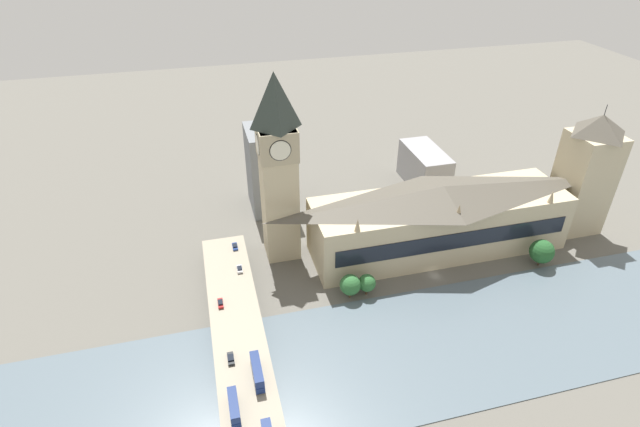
{
  "coord_description": "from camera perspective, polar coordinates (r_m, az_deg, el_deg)",
  "views": [
    {
      "loc": [
        -129.8,
        77.91,
        120.01
      ],
      "look_at": [
        21.6,
        38.85,
        20.6
      ],
      "focal_mm": 28.0,
      "sensor_mm": 36.0,
      "label": 1
    }
  ],
  "objects": [
    {
      "name": "double_decker_bus_lead",
      "position": [
        139.69,
        -9.81,
        -20.95
      ],
      "size": [
        10.27,
        2.48,
        4.62
      ],
      "color": "navy",
      "rests_on": "road_bridge"
    },
    {
      "name": "car_northbound_mid",
      "position": [
        182.62,
        -9.17,
        -6.27
      ],
      "size": [
        4.32,
        1.88,
        1.4
      ],
      "color": "silver",
      "rests_on": "road_bridge"
    },
    {
      "name": "parliament_hall",
      "position": [
        200.08,
        13.47,
        -0.53
      ],
      "size": [
        27.65,
        100.35,
        28.29
      ],
      "color": "#C1B28E",
      "rests_on": "ground_plane"
    },
    {
      "name": "tree_embankment_near",
      "position": [
        177.87,
        5.38,
        -7.91
      ],
      "size": [
        6.32,
        6.32,
        8.42
      ],
      "color": "brown",
      "rests_on": "ground_plane"
    },
    {
      "name": "car_southbound_mid",
      "position": [
        152.66,
        -10.17,
        -15.99
      ],
      "size": [
        4.74,
        1.89,
        1.37
      ],
      "color": "black",
      "rests_on": "road_bridge"
    },
    {
      "name": "tree_embankment_far",
      "position": [
        175.95,
        3.48,
        -8.14
      ],
      "size": [
        7.47,
        7.47,
        9.45
      ],
      "color": "brown",
      "rests_on": "ground_plane"
    },
    {
      "name": "car_northbound_tail",
      "position": [
        169.87,
        -11.31,
        -10.01
      ],
      "size": [
        4.57,
        1.75,
        1.51
      ],
      "color": "maroon",
      "rests_on": "road_bridge"
    },
    {
      "name": "ground_plane",
      "position": [
        193.18,
        12.96,
        -6.96
      ],
      "size": [
        600.0,
        600.0,
        0.0
      ],
      "primitive_type": "plane",
      "color": "#605E56"
    },
    {
      "name": "city_block_west",
      "position": [
        247.87,
        11.83,
        5.16
      ],
      "size": [
        31.55,
        14.9,
        18.35
      ],
      "color": "#939399",
      "rests_on": "ground_plane"
    },
    {
      "name": "road_bridge",
      "position": [
        151.27,
        -8.65,
        -17.49
      ],
      "size": [
        133.81,
        16.15,
        6.33
      ],
      "color": "gray",
      "rests_on": "ground_plane"
    },
    {
      "name": "car_northbound_lead",
      "position": [
        194.08,
        -9.7,
        -3.71
      ],
      "size": [
        4.64,
        1.93,
        1.36
      ],
      "color": "navy",
      "rests_on": "road_bridge"
    },
    {
      "name": "tree_embankment_mid",
      "position": [
        207.28,
        24.02,
        -3.98
      ],
      "size": [
        9.16,
        9.16,
        11.11
      ],
      "color": "brown",
      "rests_on": "ground_plane"
    },
    {
      "name": "river_water",
      "position": [
        173.51,
        17.53,
        -13.2
      ],
      "size": [
        50.91,
        360.0,
        0.3
      ],
      "primitive_type": "cube",
      "color": "slate",
      "rests_on": "ground_plane"
    },
    {
      "name": "city_block_center",
      "position": [
        221.7,
        -5.79,
        5.07
      ],
      "size": [
        23.28,
        18.38,
        37.33
      ],
      "color": "slate",
      "rests_on": "ground_plane"
    },
    {
      "name": "victoria_tower",
      "position": [
        229.34,
        28.05,
        4.02
      ],
      "size": [
        17.61,
        17.61,
        54.47
      ],
      "color": "#C1B28E",
      "rests_on": "ground_plane"
    },
    {
      "name": "double_decker_bus_mid",
      "position": [
        145.8,
        -7.2,
        -17.47
      ],
      "size": [
        11.66,
        2.61,
        4.94
      ],
      "color": "navy",
      "rests_on": "road_bridge"
    },
    {
      "name": "clock_tower",
      "position": [
        180.36,
        -4.82,
        5.42
      ],
      "size": [
        13.92,
        13.92,
        72.66
      ],
      "color": "#C1B28E",
      "rests_on": "ground_plane"
    }
  ]
}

